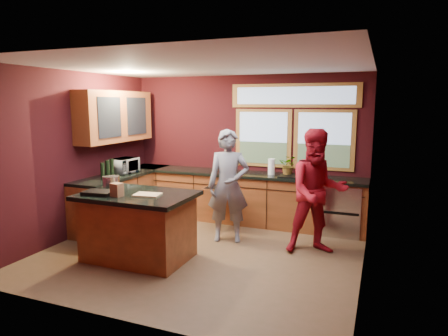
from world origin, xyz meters
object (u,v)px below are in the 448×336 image
Objects in this scene: person_grey at (228,186)px; stock_pot at (111,182)px; island at (138,226)px; person_red at (317,192)px; cutting_board at (148,195)px.

person_grey is 1.79m from stock_pot.
person_red is at bearing 26.91° from island.
person_red reaches higher than cutting_board.
person_red is at bearing -17.86° from person_grey.
person_red is 2.42m from cutting_board.
person_red reaches higher than island.
cutting_board is at bearing -14.04° from island.
cutting_board is (-0.71, -1.22, 0.06)m from person_grey.
stock_pot reaches higher than island.
cutting_board is 0.78m from stock_pot.
cutting_board is (-2.10, -1.22, 0.04)m from person_red.
person_red is 3.03m from stock_pot.
person_grey is at bearing 52.19° from island.
island is at bearing -15.26° from stock_pot.
person_red is at bearing 30.11° from cutting_board.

